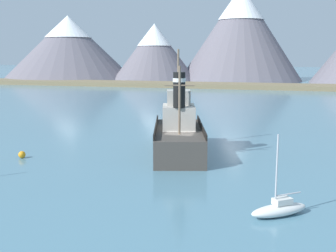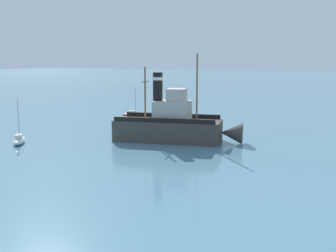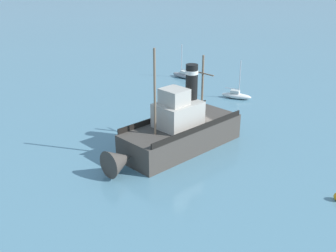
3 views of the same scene
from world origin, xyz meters
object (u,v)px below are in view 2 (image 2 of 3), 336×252
old_tugboat (173,125)px  mooring_buoy (180,120)px  sailboat_red (134,115)px  sailboat_white (19,140)px

old_tugboat → mooring_buoy: bearing=-156.0°
old_tugboat → sailboat_red: bearing=-134.4°
old_tugboat → mooring_buoy: (-13.31, -5.93, -1.51)m
sailboat_red → old_tugboat: bearing=45.6°
old_tugboat → mooring_buoy: size_ratio=22.80×
old_tugboat → sailboat_red: size_ratio=3.02×
sailboat_white → sailboat_red: (-24.15, -0.63, 0.00)m
old_tugboat → sailboat_red: 20.93m
sailboat_white → sailboat_red: 24.15m
old_tugboat → mooring_buoy: old_tugboat is taller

